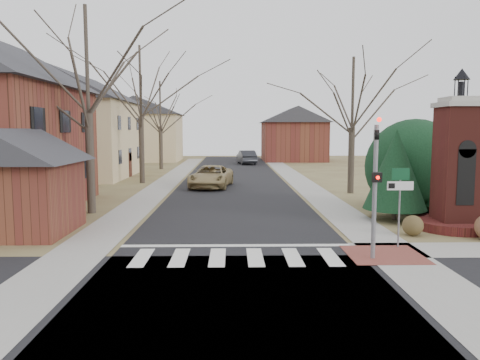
{
  "coord_description": "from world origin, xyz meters",
  "views": [
    {
      "loc": [
        -0.14,
        -13.71,
        4.04
      ],
      "look_at": [
        0.21,
        6.0,
        1.93
      ],
      "focal_mm": 35.0,
      "sensor_mm": 36.0,
      "label": 1
    }
  ],
  "objects_px": {
    "brick_gate_monument": "(457,176)",
    "distant_car": "(246,157)",
    "sign_post": "(400,192)",
    "traffic_signal_pole": "(375,177)",
    "pickup_truck": "(211,176)"
  },
  "relations": [
    {
      "from": "brick_gate_monument",
      "to": "distant_car",
      "type": "bearing_deg",
      "value": 101.33
    },
    {
      "from": "sign_post",
      "to": "distant_car",
      "type": "distance_m",
      "value": 40.15
    },
    {
      "from": "traffic_signal_pole",
      "to": "pickup_truck",
      "type": "relative_size",
      "value": 0.81
    },
    {
      "from": "brick_gate_monument",
      "to": "distant_car",
      "type": "xyz_separation_m",
      "value": [
        -7.4,
        36.93,
        -1.35
      ]
    },
    {
      "from": "traffic_signal_pole",
      "to": "sign_post",
      "type": "relative_size",
      "value": 1.64
    },
    {
      "from": "distant_car",
      "to": "sign_post",
      "type": "bearing_deg",
      "value": 87.41
    },
    {
      "from": "brick_gate_monument",
      "to": "sign_post",
      "type": "bearing_deg",
      "value": -138.58
    },
    {
      "from": "distant_car",
      "to": "pickup_truck",
      "type": "bearing_deg",
      "value": 73.69
    },
    {
      "from": "traffic_signal_pole",
      "to": "distant_car",
      "type": "distance_m",
      "value": 41.47
    },
    {
      "from": "sign_post",
      "to": "brick_gate_monument",
      "type": "bearing_deg",
      "value": 41.42
    },
    {
      "from": "sign_post",
      "to": "pickup_truck",
      "type": "relative_size",
      "value": 0.5
    },
    {
      "from": "sign_post",
      "to": "pickup_truck",
      "type": "xyz_separation_m",
      "value": [
        -7.19,
        17.2,
        -1.18
      ]
    },
    {
      "from": "sign_post",
      "to": "distant_car",
      "type": "xyz_separation_m",
      "value": [
        -3.99,
        39.93,
        -1.13
      ]
    },
    {
      "from": "traffic_signal_pole",
      "to": "sign_post",
      "type": "bearing_deg",
      "value": 47.57
    },
    {
      "from": "sign_post",
      "to": "brick_gate_monument",
      "type": "relative_size",
      "value": 0.42
    }
  ]
}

